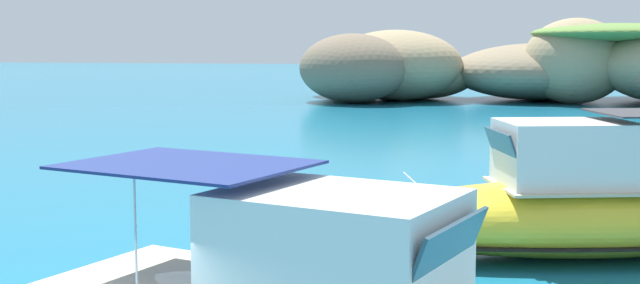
# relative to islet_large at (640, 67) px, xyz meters

# --- Properties ---
(islet_large) EXTENTS (33.43, 25.26, 7.09)m
(islet_large) POSITION_rel_islet_large_xyz_m (0.00, 0.00, 0.00)
(islet_large) COLOR #9E8966
(islet_large) RESTS_ON ground
(islet_small) EXTENTS (19.96, 20.80, 6.19)m
(islet_small) POSITION_rel_islet_large_xyz_m (-21.60, -0.85, -0.25)
(islet_small) COLOR #756651
(islet_small) RESTS_ON ground
(motorboat_yellow) EXTENTS (11.16, 6.03, 3.34)m
(motorboat_yellow) POSITION_rel_islet_large_xyz_m (-9.54, -54.71, -1.95)
(motorboat_yellow) COLOR yellow
(motorboat_yellow) RESTS_ON ground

